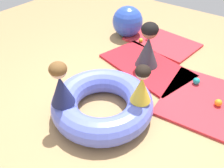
% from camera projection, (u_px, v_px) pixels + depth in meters
% --- Properties ---
extents(ground_plane, '(8.00, 8.00, 0.00)m').
position_uv_depth(ground_plane, '(100.00, 103.00, 3.20)').
color(ground_plane, tan).
extents(gym_mat_far_right, '(1.41, 1.32, 0.04)m').
position_uv_depth(gym_mat_far_right, '(214.00, 104.00, 3.16)').
color(gym_mat_far_right, red).
rests_on(gym_mat_far_right, ground).
extents(gym_mat_far_left, '(1.36, 0.98, 0.04)m').
position_uv_depth(gym_mat_far_left, '(162.00, 42.00, 4.50)').
color(gym_mat_far_left, red).
rests_on(gym_mat_far_left, ground).
extents(gym_mat_near_left, '(1.62, 1.16, 0.04)m').
position_uv_depth(gym_mat_near_left, '(146.00, 66.00, 3.87)').
color(gym_mat_near_left, red).
rests_on(gym_mat_near_left, ground).
extents(inflatable_cushion, '(1.27, 1.27, 0.33)m').
position_uv_depth(inflatable_cushion, '(102.00, 103.00, 2.95)').
color(inflatable_cushion, '#6070E5').
rests_on(inflatable_cushion, ground).
extents(child_in_navy, '(0.39, 0.39, 0.54)m').
position_uv_depth(child_in_navy, '(60.00, 84.00, 2.57)').
color(child_in_navy, navy).
rests_on(child_in_navy, inflatable_cushion).
extents(child_in_yellow, '(0.34, 0.34, 0.48)m').
position_uv_depth(child_in_yellow, '(142.00, 84.00, 2.62)').
color(child_in_yellow, yellow).
rests_on(child_in_yellow, inflatable_cushion).
extents(adult_seated, '(0.51, 0.51, 0.72)m').
position_uv_depth(adult_seated, '(148.00, 45.00, 3.64)').
color(adult_seated, '#383842').
rests_on(adult_seated, gym_mat_near_left).
extents(play_ball_pink, '(0.06, 0.06, 0.06)m').
position_uv_depth(play_ball_pink, '(147.00, 39.00, 4.50)').
color(play_ball_pink, pink).
rests_on(play_ball_pink, gym_mat_far_left).
extents(play_ball_orange, '(0.10, 0.10, 0.10)m').
position_uv_depth(play_ball_orange, '(218.00, 103.00, 3.07)').
color(play_ball_orange, orange).
rests_on(play_ball_orange, gym_mat_far_right).
extents(play_ball_teal, '(0.10, 0.10, 0.10)m').
position_uv_depth(play_ball_teal, '(196.00, 81.00, 3.43)').
color(play_ball_teal, teal).
rests_on(play_ball_teal, gym_mat_far_right).
extents(play_ball_green, '(0.08, 0.08, 0.08)m').
position_uv_depth(play_ball_green, '(155.00, 30.00, 4.78)').
color(play_ball_green, green).
rests_on(play_ball_green, gym_mat_far_left).
extents(play_ball_yellow, '(0.08, 0.08, 0.08)m').
position_uv_depth(play_ball_yellow, '(141.00, 40.00, 4.44)').
color(play_ball_yellow, yellow).
rests_on(play_ball_yellow, gym_mat_far_left).
extents(exercise_ball_large, '(0.59, 0.59, 0.59)m').
position_uv_depth(exercise_ball_large, '(128.00, 22.00, 4.58)').
color(exercise_ball_large, blue).
rests_on(exercise_ball_large, ground).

